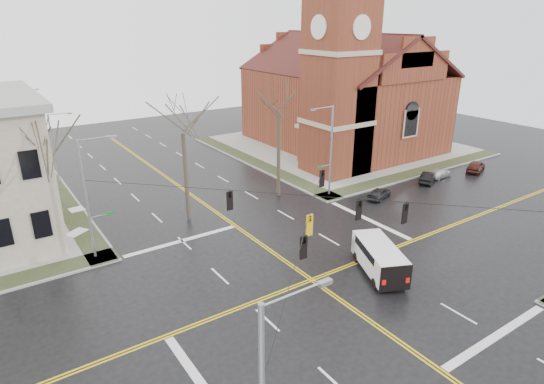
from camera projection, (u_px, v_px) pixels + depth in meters
ground at (312, 280)px, 31.22m from camera, size 120.00×120.00×0.00m
sidewalks at (312, 279)px, 31.20m from camera, size 80.00×80.00×0.17m
road_markings at (312, 280)px, 31.22m from camera, size 100.00×100.00×0.01m
church at (342, 86)px, 60.36m from camera, size 24.28×27.48×27.50m
signal_pole_ne at (330, 149)px, 44.28m from camera, size 2.75×0.22×9.00m
signal_pole_nw at (89, 196)px, 32.40m from camera, size 2.75×0.22×9.00m
span_wires at (315, 196)px, 29.01m from camera, size 23.02×23.02×0.03m
traffic_signals at (321, 210)px, 28.76m from camera, size 8.21×8.26×1.30m
streetlight_north_a at (56, 150)px, 45.67m from camera, size 2.30×0.20×8.00m
streetlight_north_b at (27, 117)px, 61.13m from camera, size 2.30×0.20×8.00m
cargo_van at (378, 256)px, 31.83m from camera, size 4.26×5.93×2.12m
parked_car_a at (379, 193)px, 45.14m from camera, size 3.55×2.28×1.12m
parked_car_b at (429, 177)px, 49.62m from camera, size 3.79×2.63×1.18m
parked_car_c at (439, 173)px, 51.23m from camera, size 3.75×1.84×1.05m
parked_car_d at (476, 166)px, 53.20m from camera, size 4.19×2.87×1.32m
tree_nw_far at (39, 161)px, 31.62m from camera, size 4.00×4.00×10.43m
tree_nw_near at (182, 127)px, 37.78m from camera, size 4.00×4.00×11.52m
tree_ne at (279, 110)px, 42.86m from camera, size 4.00×4.00×12.04m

